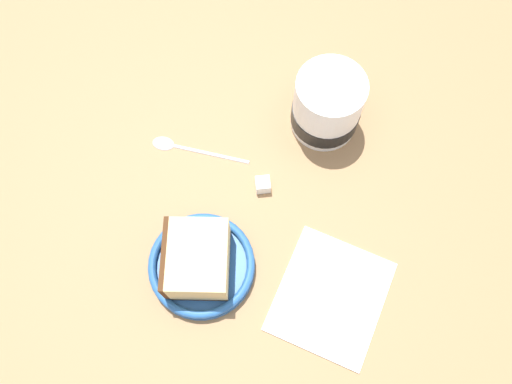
% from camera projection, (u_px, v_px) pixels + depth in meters
% --- Properties ---
extents(ground_plane, '(1.35, 1.35, 0.04)m').
position_uv_depth(ground_plane, '(240.00, 215.00, 0.69)').
color(ground_plane, '#936D47').
extents(small_plate, '(0.13, 0.13, 0.02)m').
position_uv_depth(small_plate, '(202.00, 265.00, 0.64)').
color(small_plate, '#26599E').
rests_on(small_plate, ground_plane).
extents(cake_slice, '(0.11, 0.10, 0.06)m').
position_uv_depth(cake_slice, '(197.00, 260.00, 0.61)').
color(cake_slice, '#472814').
rests_on(cake_slice, small_plate).
extents(tea_mug, '(0.12, 0.09, 0.09)m').
position_uv_depth(tea_mug, '(328.00, 106.00, 0.68)').
color(tea_mug, white).
rests_on(tea_mug, ground_plane).
extents(teaspoon, '(0.05, 0.13, 0.01)m').
position_uv_depth(teaspoon, '(180.00, 146.00, 0.70)').
color(teaspoon, silver).
rests_on(teaspoon, ground_plane).
extents(folded_napkin, '(0.15, 0.13, 0.01)m').
position_uv_depth(folded_napkin, '(331.00, 296.00, 0.64)').
color(folded_napkin, white).
rests_on(folded_napkin, ground_plane).
extents(sugar_cube, '(0.03, 0.03, 0.02)m').
position_uv_depth(sugar_cube, '(263.00, 185.00, 0.68)').
color(sugar_cube, white).
rests_on(sugar_cube, ground_plane).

